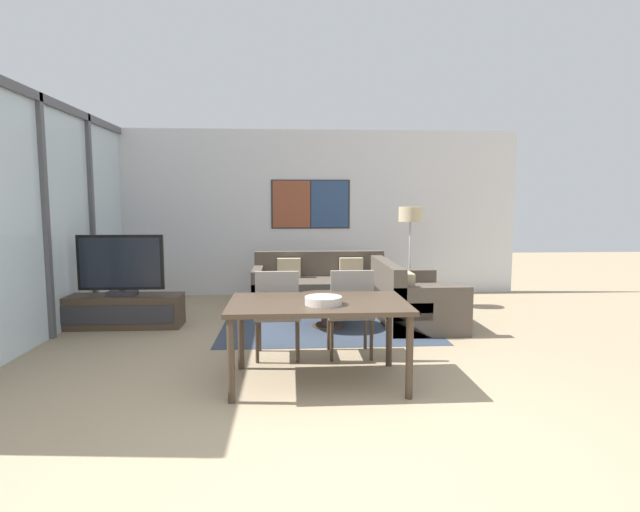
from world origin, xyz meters
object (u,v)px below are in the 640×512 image
object	(u,v)px
dining_table	(318,310)
floor_lamp	(410,222)
tv_console	(123,311)
dining_chair_centre	(350,307)
dining_chair_left	(277,308)
sofa_side	(410,302)
fruit_bowl	(323,300)
coffee_table	(327,303)
sofa_main	(321,288)
television	(121,265)

from	to	relation	value
dining_table	floor_lamp	distance (m)	3.57
tv_console	dining_chair_centre	bearing A→B (deg)	-27.26
tv_console	dining_chair_left	bearing A→B (deg)	-35.46
sofa_side	dining_table	bearing A→B (deg)	147.96
tv_console	dining_table	bearing A→B (deg)	-41.76
dining_table	dining_chair_left	xyz separation A→B (m)	(-0.37, 0.69, -0.13)
tv_console	fruit_bowl	distance (m)	3.34
sofa_side	dining_chair_centre	bearing A→B (deg)	145.98
tv_console	fruit_bowl	xyz separation A→B (m)	(2.41, -2.25, 0.56)
coffee_table	tv_console	bearing A→B (deg)	176.57
sofa_main	sofa_side	bearing A→B (deg)	-46.50
sofa_side	dining_chair_left	distance (m)	2.25
coffee_table	dining_table	distance (m)	2.00
dining_table	dining_chair_centre	size ratio (longest dim) A/B	1.69
sofa_side	dining_chair_left	world-z (taller)	dining_chair_left
sofa_main	floor_lamp	bearing A→B (deg)	-6.93
dining_chair_centre	fruit_bowl	xyz separation A→B (m)	(-0.33, -0.83, 0.24)
fruit_bowl	tv_console	bearing A→B (deg)	136.98
tv_console	dining_table	xyz separation A→B (m)	(2.37, -2.12, 0.45)
tv_console	television	bearing A→B (deg)	90.00
fruit_bowl	sofa_main	bearing A→B (deg)	86.72
floor_lamp	dining_chair_centre	bearing A→B (deg)	-116.31
dining_chair_left	floor_lamp	bearing A→B (deg)	51.55
sofa_side	coffee_table	bearing A→B (deg)	99.21
television	dining_table	distance (m)	3.18
television	coffee_table	size ratio (longest dim) A/B	1.23
coffee_table	dining_chair_left	bearing A→B (deg)	-115.43
coffee_table	fruit_bowl	size ratio (longest dim) A/B	2.74
sofa_side	coffee_table	xyz separation A→B (m)	(-1.11, -0.18, 0.03)
sofa_main	dining_chair_left	world-z (taller)	dining_chair_left
sofa_main	dining_chair_left	bearing A→B (deg)	-103.00
television	dining_chair_centre	distance (m)	3.09
dining_table	fruit_bowl	xyz separation A→B (m)	(0.04, -0.13, 0.11)
television	sofa_main	size ratio (longest dim) A/B	0.52
television	floor_lamp	size ratio (longest dim) A/B	0.70
television	coffee_table	distance (m)	2.65
sofa_side	television	bearing A→B (deg)	90.35
sofa_side	floor_lamp	world-z (taller)	floor_lamp
coffee_table	dining_table	world-z (taller)	dining_table
television	coffee_table	bearing A→B (deg)	-3.44
dining_chair_centre	dining_table	bearing A→B (deg)	-117.71
coffee_table	fruit_bowl	bearing A→B (deg)	-95.38
sofa_main	coffee_table	bearing A→B (deg)	-90.00
television	sofa_side	world-z (taller)	television
dining_table	fruit_bowl	distance (m)	0.18
television	floor_lamp	world-z (taller)	floor_lamp
dining_table	dining_chair_centre	world-z (taller)	dining_chair_centre
sofa_main	fruit_bowl	xyz separation A→B (m)	(-0.20, -3.43, 0.50)
tv_console	sofa_side	distance (m)	3.71
coffee_table	dining_chair_left	size ratio (longest dim) A/B	0.94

